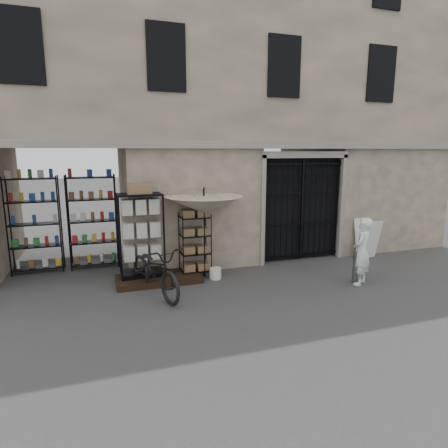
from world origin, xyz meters
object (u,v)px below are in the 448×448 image
object	(u,v)px
easel_sign	(367,239)
white_bucket	(215,273)
market_umbrella	(204,200)
wire_rack	(195,246)
shopkeeper	(360,284)
display_cabinet	(141,239)
bicycle	(156,294)
steel_bollard	(356,267)

from	to	relation	value
easel_sign	white_bucket	bearing A→B (deg)	-178.03
market_umbrella	wire_rack	bearing A→B (deg)	141.48
white_bucket	shopkeeper	bearing A→B (deg)	-24.35
market_umbrella	easel_sign	bearing A→B (deg)	1.67
wire_rack	easel_sign	bearing A→B (deg)	-16.48
display_cabinet	white_bucket	world-z (taller)	display_cabinet
bicycle	steel_bollard	distance (m)	4.72
wire_rack	market_umbrella	size ratio (longest dim) A/B	0.59
display_cabinet	easel_sign	xyz separation A→B (m)	(6.46, -0.03, -0.46)
display_cabinet	bicycle	world-z (taller)	display_cabinet
white_bucket	bicycle	size ratio (longest dim) A/B	0.13
white_bucket	shopkeeper	size ratio (longest dim) A/B	0.18
steel_bollard	shopkeeper	bearing A→B (deg)	-70.51
market_umbrella	white_bucket	size ratio (longest dim) A/B	9.48
market_umbrella	display_cabinet	bearing A→B (deg)	173.19
display_cabinet	easel_sign	bearing A→B (deg)	-3.67
display_cabinet	steel_bollard	xyz separation A→B (m)	(4.81, -1.69, -0.66)
white_bucket	market_umbrella	bearing A→B (deg)	134.64
bicycle	display_cabinet	bearing A→B (deg)	81.73
shopkeeper	market_umbrella	bearing A→B (deg)	-62.58
steel_bollard	wire_rack	bearing A→B (deg)	154.54
wire_rack	shopkeeper	size ratio (longest dim) A/B	1.01
display_cabinet	wire_rack	size ratio (longest dim) A/B	1.34
display_cabinet	easel_sign	distance (m)	6.48
bicycle	steel_bollard	bearing A→B (deg)	-27.03
wire_rack	shopkeeper	world-z (taller)	wire_rack
market_umbrella	steel_bollard	world-z (taller)	market_umbrella
market_umbrella	white_bucket	world-z (taller)	market_umbrella
market_umbrella	steel_bollard	distance (m)	3.97
market_umbrella	white_bucket	bearing A→B (deg)	-45.36
steel_bollard	shopkeeper	xyz separation A→B (m)	(0.04, -0.13, -0.38)
wire_rack	easel_sign	distance (m)	5.17
display_cabinet	shopkeeper	xyz separation A→B (m)	(4.86, -1.82, -1.04)
steel_bollard	shopkeeper	size ratio (longest dim) A/B	0.47
display_cabinet	market_umbrella	distance (m)	1.76
easel_sign	steel_bollard	bearing A→B (deg)	-137.18
wire_rack	easel_sign	size ratio (longest dim) A/B	1.42
wire_rack	market_umbrella	bearing A→B (deg)	-54.84
wire_rack	white_bucket	world-z (taller)	wire_rack
wire_rack	market_umbrella	distance (m)	1.18
display_cabinet	easel_sign	size ratio (longest dim) A/B	1.90
market_umbrella	shopkeeper	bearing A→B (deg)	-26.01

